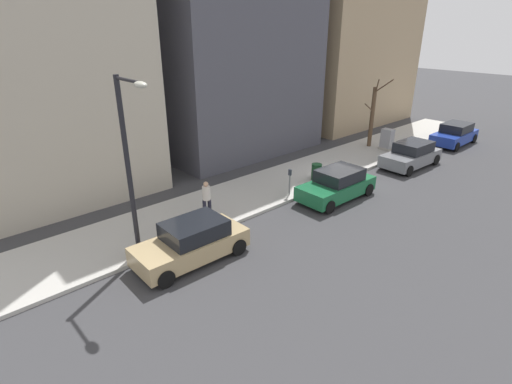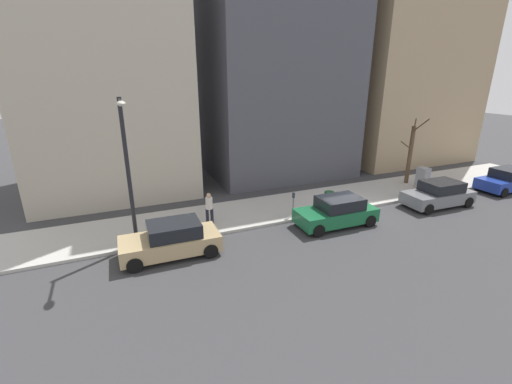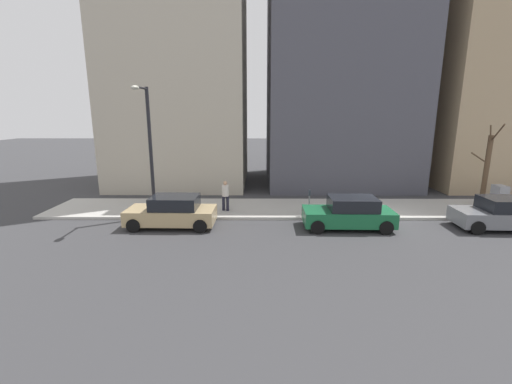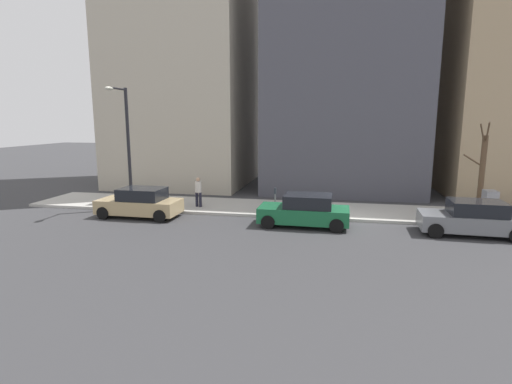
{
  "view_description": "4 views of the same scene",
  "coord_description": "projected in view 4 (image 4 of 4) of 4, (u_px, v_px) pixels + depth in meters",
  "views": [
    {
      "loc": [
        -12.04,
        17.29,
        8.17
      ],
      "look_at": [
        -0.24,
        6.53,
        1.35
      ],
      "focal_mm": 28.0,
      "sensor_mm": 36.0,
      "label": 1
    },
    {
      "loc": [
        -14.7,
        12.31,
        7.49
      ],
      "look_at": [
        0.95,
        5.62,
        1.64
      ],
      "focal_mm": 24.0,
      "sensor_mm": 36.0,
      "label": 2
    },
    {
      "loc": [
        -16.88,
        6.31,
        5.36
      ],
      "look_at": [
        1.01,
        6.43,
        1.26
      ],
      "focal_mm": 24.0,
      "sensor_mm": 36.0,
      "label": 3
    },
    {
      "loc": [
        -19.63,
        0.69,
        4.96
      ],
      "look_at": [
        -0.27,
        4.51,
        1.38
      ],
      "focal_mm": 28.0,
      "sensor_mm": 36.0,
      "label": 4
    }
  ],
  "objects": [
    {
      "name": "streetlamp",
      "position": [
        126.0,
        138.0,
        21.51
      ],
      "size": [
        1.97,
        0.32,
        6.5
      ],
      "color": "black",
      "rests_on": "sidewalk"
    },
    {
      "name": "parked_car_green",
      "position": [
        305.0,
        211.0,
        18.78
      ],
      "size": [
        1.99,
        4.23,
        1.52
      ],
      "rotation": [
        0.0,
        0.0,
        -0.02
      ],
      "color": "#196038",
      "rests_on": "ground"
    },
    {
      "name": "ground_plane",
      "position": [
        346.0,
        222.0,
        19.71
      ],
      "size": [
        120.0,
        120.0,
        0.0
      ],
      "primitive_type": "plane",
      "color": "#38383A"
    },
    {
      "name": "office_block_center",
      "position": [
        345.0,
        58.0,
        28.51
      ],
      "size": [
        10.58,
        10.58,
        18.61
      ],
      "primitive_type": "cube",
      "color": "#4C4C56",
      "rests_on": "ground"
    },
    {
      "name": "trash_bin",
      "position": [
        327.0,
        205.0,
        20.66
      ],
      "size": [
        0.56,
        0.56,
        0.9
      ],
      "primitive_type": "cylinder",
      "color": "#14381E",
      "rests_on": "sidewalk"
    },
    {
      "name": "pedestrian_near_meter",
      "position": [
        198.0,
        190.0,
        22.28
      ],
      "size": [
        0.36,
        0.39,
        1.66
      ],
      "rotation": [
        0.0,
        0.0,
        4.43
      ],
      "color": "#1E1E2D",
      "rests_on": "sidewalk"
    },
    {
      "name": "bare_tree",
      "position": [
        482.0,
        172.0,
        20.49
      ],
      "size": [
        1.6,
        1.1,
        4.73
      ],
      "color": "brown",
      "rests_on": "sidewalk"
    },
    {
      "name": "sidewalk",
      "position": [
        346.0,
        211.0,
        21.62
      ],
      "size": [
        4.0,
        36.0,
        0.15
      ],
      "primitive_type": "cube",
      "color": "#B2AFA8",
      "rests_on": "ground"
    },
    {
      "name": "utility_box",
      "position": [
        489.0,
        205.0,
        19.51
      ],
      "size": [
        0.83,
        0.61,
        1.43
      ],
      "color": "#A8A399",
      "rests_on": "sidewalk"
    },
    {
      "name": "parked_car_tan",
      "position": [
        140.0,
        203.0,
        20.57
      ],
      "size": [
        2.0,
        4.24,
        1.52
      ],
      "rotation": [
        0.0,
        0.0,
        -0.02
      ],
      "color": "tan",
      "rests_on": "ground"
    },
    {
      "name": "office_tower_right",
      "position": [
        183.0,
        7.0,
        29.66
      ],
      "size": [
        9.7,
        9.7,
        26.47
      ],
      "primitive_type": "cube",
      "color": "#BCB29E",
      "rests_on": "ground"
    },
    {
      "name": "parking_meter",
      "position": [
        275.0,
        198.0,
        20.66
      ],
      "size": [
        0.14,
        0.1,
        1.35
      ],
      "color": "slate",
      "rests_on": "sidewalk"
    },
    {
      "name": "parked_car_grey",
      "position": [
        472.0,
        219.0,
        17.32
      ],
      "size": [
        2.06,
        4.27,
        1.52
      ],
      "rotation": [
        0.0,
        0.0,
        -0.04
      ],
      "color": "slate",
      "rests_on": "ground"
    }
  ]
}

